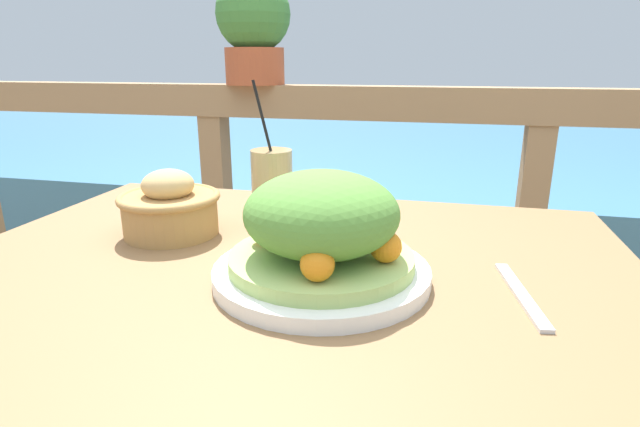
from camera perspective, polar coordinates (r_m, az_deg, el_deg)
The scene contains 8 objects.
patio_table at distance 0.76m, azimuth -4.40°, elevation -14.28°, with size 1.00×0.80×0.77m.
railing_fence at distance 1.44m, azimuth 4.99°, elevation 3.45°, with size 2.80×0.08×0.98m.
sea_backdrop at distance 3.97m, azimuth 10.39°, elevation 5.39°, with size 12.00×4.00×0.51m.
salad_plate at distance 0.64m, azimuth 0.17°, elevation -2.44°, with size 0.28×0.28×0.15m.
drink_glass at distance 0.87m, azimuth -5.48°, elevation 3.02°, with size 0.07×0.07×0.25m.
bread_basket at distance 0.86m, azimuth -16.77°, elevation 0.68°, with size 0.17×0.17×0.11m.
potted_plant at distance 1.48m, azimuth -7.61°, elevation 20.39°, with size 0.21×0.21×0.29m.
knife at distance 0.67m, azimuth 21.99°, elevation -8.53°, with size 0.05×0.18×0.00m.
Camera 1 is at (0.21, -0.61, 1.05)m, focal length 28.00 mm.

